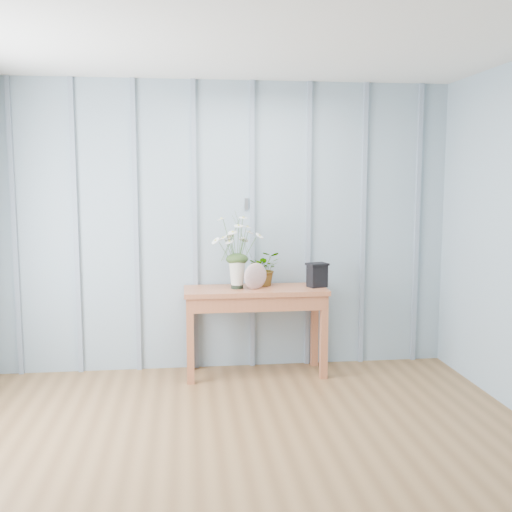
{
  "coord_description": "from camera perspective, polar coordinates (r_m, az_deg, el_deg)",
  "views": [
    {
      "loc": [
        -0.34,
        -2.95,
        1.66
      ],
      "look_at": [
        0.25,
        1.94,
        1.03
      ],
      "focal_mm": 42.0,
      "sensor_mm": 36.0,
      "label": 1
    }
  ],
  "objects": [
    {
      "name": "sideboard",
      "position": [
        5.08,
        -0.07,
        -4.34
      ],
      "size": [
        1.2,
        0.45,
        0.75
      ],
      "color": "#9F5534",
      "rests_on": "ground"
    },
    {
      "name": "carved_box",
      "position": [
        5.12,
        5.84,
        -1.79
      ],
      "size": [
        0.2,
        0.18,
        0.21
      ],
      "color": "black",
      "rests_on": "sideboard"
    },
    {
      "name": "spider_plant",
      "position": [
        5.16,
        0.85,
        -1.18
      ],
      "size": [
        0.28,
        0.25,
        0.3
      ],
      "primitive_type": "imported",
      "rotation": [
        0.0,
        0.0,
        -0.06
      ],
      "color": "#243B18",
      "rests_on": "sideboard"
    },
    {
      "name": "room_shell",
      "position": [
        3.89,
        -1.89,
        12.11
      ],
      "size": [
        4.0,
        4.5,
        2.5
      ],
      "color": "#8FA5B3",
      "rests_on": "ground"
    },
    {
      "name": "ground",
      "position": [
        3.4,
        -0.3,
        -21.91
      ],
      "size": [
        4.5,
        4.5,
        0.0
      ],
      "primitive_type": "plane",
      "color": "brown",
      "rests_on": "ground"
    },
    {
      "name": "daisy_vase",
      "position": [
        4.99,
        -1.82,
        1.47
      ],
      "size": [
        0.46,
        0.35,
        0.64
      ],
      "color": "black",
      "rests_on": "sideboard"
    },
    {
      "name": "felt_disc_vessel",
      "position": [
        4.99,
        -0.05,
        -1.92
      ],
      "size": [
        0.23,
        0.16,
        0.22
      ],
      "primitive_type": "ellipsoid",
      "rotation": [
        0.0,
        0.0,
        0.49
      ],
      "color": "#8D505C",
      "rests_on": "sideboard"
    }
  ]
}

